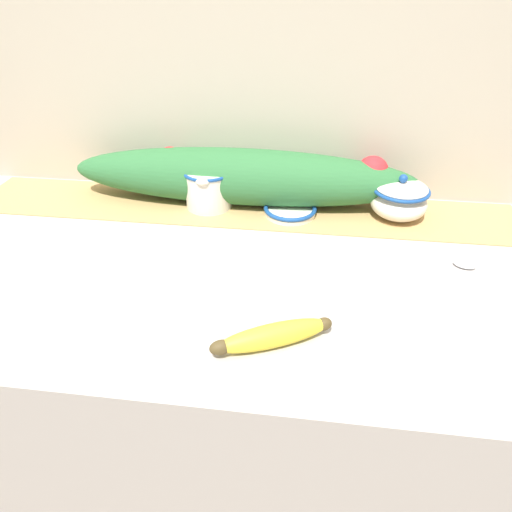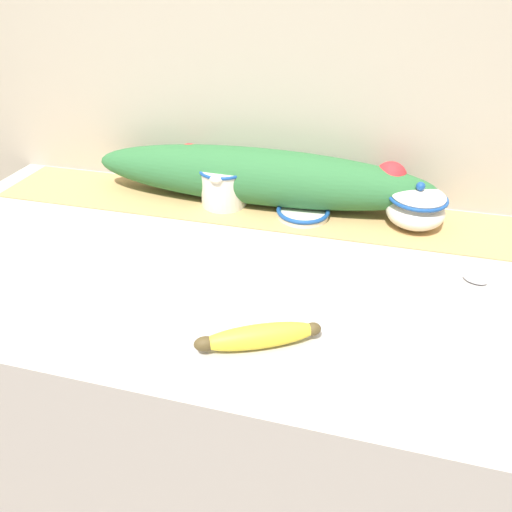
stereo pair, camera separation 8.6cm
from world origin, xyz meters
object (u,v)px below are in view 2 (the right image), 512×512
object	(u,v)px
cream_pitcher	(224,185)
sugar_bowl	(416,207)
small_dish	(303,212)
banana	(259,336)
spoon	(471,278)

from	to	relation	value
cream_pitcher	sugar_bowl	bearing A→B (deg)	-0.10
small_dish	banana	world-z (taller)	banana
small_dish	spoon	size ratio (longest dim) A/B	0.76
cream_pitcher	banana	distance (m)	0.51
sugar_bowl	spoon	world-z (taller)	sugar_bowl
banana	spoon	world-z (taller)	banana
sugar_bowl	small_dish	xyz separation A→B (m)	(-0.25, -0.02, -0.04)
small_dish	banana	distance (m)	0.44
sugar_bowl	spoon	bearing A→B (deg)	-61.43
cream_pitcher	small_dish	distance (m)	0.21
cream_pitcher	sugar_bowl	world-z (taller)	sugar_bowl
cream_pitcher	small_dish	world-z (taller)	cream_pitcher
cream_pitcher	banana	world-z (taller)	cream_pitcher
sugar_bowl	small_dish	bearing A→B (deg)	-175.92
cream_pitcher	spoon	xyz separation A→B (m)	(0.56, -0.19, -0.05)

